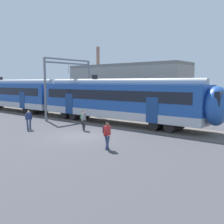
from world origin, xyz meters
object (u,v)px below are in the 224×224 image
Objects in this scene: commuter_train at (58,97)px; pedestrian_red at (107,133)px; pedestrian_grey at (83,119)px; pedestrian_navy at (29,118)px.

commuter_train reaches higher than pedestrian_red.
commuter_train reaches higher than pedestrian_grey.
pedestrian_navy and pedestrian_red have the same top height.
pedestrian_red is (9.35, -0.85, 0.03)m from pedestrian_navy.
pedestrian_grey is (8.74, -4.58, -1.26)m from commuter_train.
pedestrian_grey is at bearing -27.63° from commuter_train.
pedestrian_navy is 1.00× the size of pedestrian_red.
pedestrian_red is at bearing -32.56° from pedestrian_grey.
commuter_train is 8.82m from pedestrian_navy.
pedestrian_navy is at bearing -55.94° from commuter_train.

